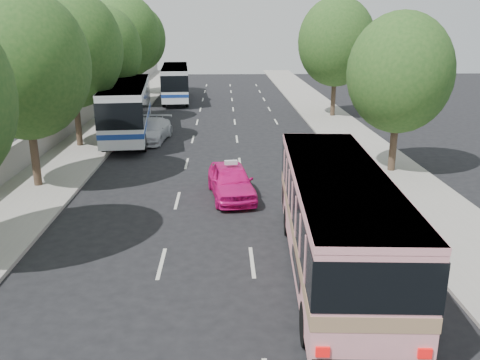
{
  "coord_description": "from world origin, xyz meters",
  "views": [
    {
      "loc": [
        0.12,
        -16.74,
        7.35
      ],
      "look_at": [
        0.74,
        1.74,
        1.6
      ],
      "focal_mm": 38.0,
      "sensor_mm": 36.0,
      "label": 1
    }
  ],
  "objects_px": {
    "tour_coach_rear": "(175,80)",
    "pink_taxi": "(231,181)",
    "pink_bus": "(336,212)",
    "white_pickup": "(152,130)",
    "tour_coach_front": "(127,105)"
  },
  "relations": [
    {
      "from": "pink_taxi",
      "to": "tour_coach_rear",
      "type": "xyz_separation_m",
      "value": [
        -4.93,
        28.92,
        1.26
      ]
    },
    {
      "from": "pink_bus",
      "to": "tour_coach_rear",
      "type": "distance_m",
      "value": 37.08
    },
    {
      "from": "white_pickup",
      "to": "tour_coach_rear",
      "type": "relative_size",
      "value": 0.43
    },
    {
      "from": "tour_coach_front",
      "to": "tour_coach_rear",
      "type": "distance_m",
      "value": 16.57
    },
    {
      "from": "pink_bus",
      "to": "pink_taxi",
      "type": "distance_m",
      "value": 8.0
    },
    {
      "from": "pink_bus",
      "to": "white_pickup",
      "type": "bearing_deg",
      "value": 116.37
    },
    {
      "from": "tour_coach_front",
      "to": "pink_bus",
      "type": "bearing_deg",
      "value": -70.13
    },
    {
      "from": "pink_taxi",
      "to": "white_pickup",
      "type": "height_order",
      "value": "pink_taxi"
    },
    {
      "from": "white_pickup",
      "to": "tour_coach_front",
      "type": "xyz_separation_m",
      "value": [
        -1.69,
        1.21,
        1.46
      ]
    },
    {
      "from": "tour_coach_front",
      "to": "tour_coach_rear",
      "type": "height_order",
      "value": "tour_coach_front"
    },
    {
      "from": "tour_coach_front",
      "to": "tour_coach_rear",
      "type": "relative_size",
      "value": 1.08
    },
    {
      "from": "pink_bus",
      "to": "pink_taxi",
      "type": "height_order",
      "value": "pink_bus"
    },
    {
      "from": "pink_bus",
      "to": "pink_taxi",
      "type": "relative_size",
      "value": 2.39
    },
    {
      "from": "white_pickup",
      "to": "tour_coach_front",
      "type": "distance_m",
      "value": 2.54
    },
    {
      "from": "tour_coach_rear",
      "to": "pink_taxi",
      "type": "bearing_deg",
      "value": -84.7
    }
  ]
}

